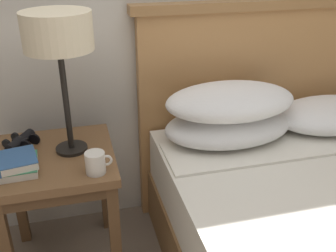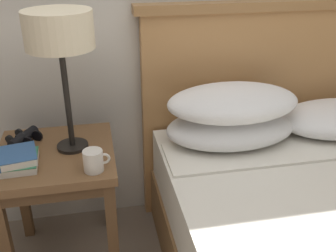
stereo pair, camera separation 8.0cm
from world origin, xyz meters
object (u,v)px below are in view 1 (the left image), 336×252
object	(u,v)px
book_on_nightstand	(17,167)
coffee_mug	(96,163)
table_lamp	(58,36)
nightstand	(57,174)
book_stacked_on_top	(17,160)
binoculars_pair	(21,141)

from	to	relation	value
book_on_nightstand	coffee_mug	bearing A→B (deg)	-17.42
table_lamp	nightstand	bearing A→B (deg)	-158.73
book_on_nightstand	book_stacked_on_top	xyz separation A→B (m)	(0.00, -0.01, 0.03)
book_stacked_on_top	binoculars_pair	world-z (taller)	book_stacked_on_top
binoculars_pair	book_stacked_on_top	bearing A→B (deg)	-88.66
table_lamp	book_on_nightstand	world-z (taller)	table_lamp
nightstand	coffee_mug	size ratio (longest dim) A/B	5.63
table_lamp	coffee_mug	xyz separation A→B (m)	(0.09, -0.20, -0.44)
book_stacked_on_top	binoculars_pair	distance (m)	0.21
book_stacked_on_top	coffee_mug	xyz separation A→B (m)	(0.29, -0.08, -0.00)
book_on_nightstand	coffee_mug	size ratio (longest dim) A/B	1.75
book_on_nightstand	coffee_mug	distance (m)	0.31
book_stacked_on_top	coffee_mug	distance (m)	0.30
nightstand	table_lamp	bearing A→B (deg)	21.27
book_stacked_on_top	binoculars_pair	xyz separation A→B (m)	(-0.00, 0.21, -0.02)
nightstand	coffee_mug	distance (m)	0.27
nightstand	binoculars_pair	xyz separation A→B (m)	(-0.13, 0.12, 0.11)
nightstand	book_stacked_on_top	size ratio (longest dim) A/B	3.29
book_stacked_on_top	coffee_mug	bearing A→B (deg)	-16.12
book_on_nightstand	nightstand	bearing A→B (deg)	31.94
nightstand	book_stacked_on_top	world-z (taller)	book_stacked_on_top
book_stacked_on_top	table_lamp	bearing A→B (deg)	30.50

